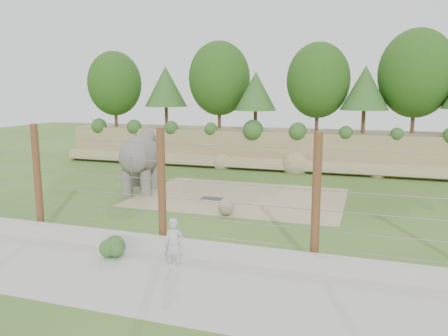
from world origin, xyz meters
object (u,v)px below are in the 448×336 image
(stone_ball, at_px, (226,207))
(barrier_fence, at_px, (162,188))
(elephant, at_px, (140,163))
(zookeeper, at_px, (174,246))

(stone_ball, bearing_deg, barrier_fence, -101.59)
(elephant, relative_size, zookeeper, 2.42)
(elephant, bearing_deg, stone_ball, -40.05)
(elephant, distance_m, zookeeper, 10.61)
(stone_ball, distance_m, zookeeper, 6.04)
(barrier_fence, relative_size, zookeeper, 12.88)
(elephant, height_order, zookeeper, elephant)
(zookeeper, bearing_deg, elephant, 114.73)
(zookeeper, bearing_deg, stone_ball, 84.23)
(stone_ball, xyz_separation_m, zookeeper, (0.39, -6.02, 0.43))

